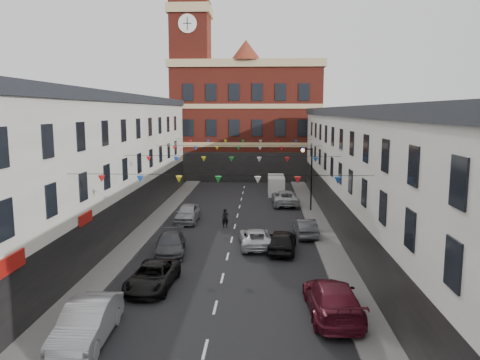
% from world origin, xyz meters
% --- Properties ---
extents(ground, '(160.00, 160.00, 0.00)m').
position_xyz_m(ground, '(0.00, 0.00, 0.00)').
color(ground, black).
rests_on(ground, ground).
extents(pavement_left, '(1.80, 64.00, 0.15)m').
position_xyz_m(pavement_left, '(-6.90, 2.00, 0.07)').
color(pavement_left, '#605E5B').
rests_on(pavement_left, ground).
extents(pavement_right, '(1.80, 64.00, 0.15)m').
position_xyz_m(pavement_right, '(6.90, 2.00, 0.07)').
color(pavement_right, '#605E5B').
rests_on(pavement_right, ground).
extents(terrace_left, '(8.40, 56.00, 10.70)m').
position_xyz_m(terrace_left, '(-11.78, 1.00, 5.35)').
color(terrace_left, beige).
rests_on(terrace_left, ground).
extents(terrace_right, '(8.40, 56.00, 9.70)m').
position_xyz_m(terrace_right, '(11.78, 1.00, 4.85)').
color(terrace_right, silver).
rests_on(terrace_right, ground).
extents(civic_building, '(20.60, 13.30, 18.50)m').
position_xyz_m(civic_building, '(0.00, 37.95, 8.14)').
color(civic_building, maroon).
rests_on(civic_building, ground).
extents(clock_tower, '(5.60, 5.60, 30.00)m').
position_xyz_m(clock_tower, '(-7.50, 35.00, 14.93)').
color(clock_tower, maroon).
rests_on(clock_tower, ground).
extents(distant_hill, '(40.00, 14.00, 10.00)m').
position_xyz_m(distant_hill, '(-4.00, 62.00, 5.00)').
color(distant_hill, '#365226').
rests_on(distant_hill, ground).
extents(street_lamp, '(1.10, 0.36, 6.00)m').
position_xyz_m(street_lamp, '(6.55, 14.00, 3.90)').
color(street_lamp, black).
rests_on(street_lamp, ground).
extents(car_left_b, '(1.91, 5.06, 1.65)m').
position_xyz_m(car_left_b, '(-4.90, -11.61, 0.82)').
color(car_left_b, '#ABACB3').
rests_on(car_left_b, ground).
extents(car_left_c, '(2.44, 4.83, 1.31)m').
position_xyz_m(car_left_c, '(-3.60, -5.65, 0.66)').
color(car_left_c, black).
rests_on(car_left_c, ground).
extents(car_left_d, '(2.48, 4.87, 1.35)m').
position_xyz_m(car_left_d, '(-3.82, 0.38, 0.68)').
color(car_left_d, '#3C3D44').
rests_on(car_left_d, ground).
extents(car_left_e, '(1.88, 4.53, 1.53)m').
position_xyz_m(car_left_e, '(-4.12, 9.42, 0.77)').
color(car_left_e, '#989CA0').
rests_on(car_left_e, ground).
extents(car_right_c, '(2.46, 5.69, 1.63)m').
position_xyz_m(car_right_c, '(5.50, -8.64, 0.81)').
color(car_right_c, '#5B1221').
rests_on(car_right_c, ground).
extents(car_right_d, '(2.26, 4.65, 1.53)m').
position_xyz_m(car_right_d, '(3.60, 1.21, 0.76)').
color(car_right_d, black).
rests_on(car_right_d, ground).
extents(car_right_e, '(1.70, 4.21, 1.36)m').
position_xyz_m(car_right_e, '(5.50, 5.23, 0.68)').
color(car_right_e, '#47484E').
rests_on(car_right_e, ground).
extents(car_right_f, '(2.69, 5.49, 1.50)m').
position_xyz_m(car_right_f, '(4.53, 17.09, 0.75)').
color(car_right_f, '#AEB1B3').
rests_on(car_right_f, ground).
extents(moving_car, '(2.52, 4.80, 1.29)m').
position_xyz_m(moving_car, '(1.80, 2.29, 0.64)').
color(moving_car, silver).
rests_on(moving_car, ground).
extents(white_van, '(1.82, 4.71, 2.08)m').
position_xyz_m(white_van, '(3.80, 23.18, 1.04)').
color(white_van, silver).
rests_on(white_van, ground).
extents(pedestrian, '(0.65, 0.52, 1.55)m').
position_xyz_m(pedestrian, '(-0.75, 7.62, 0.78)').
color(pedestrian, black).
rests_on(pedestrian, ground).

